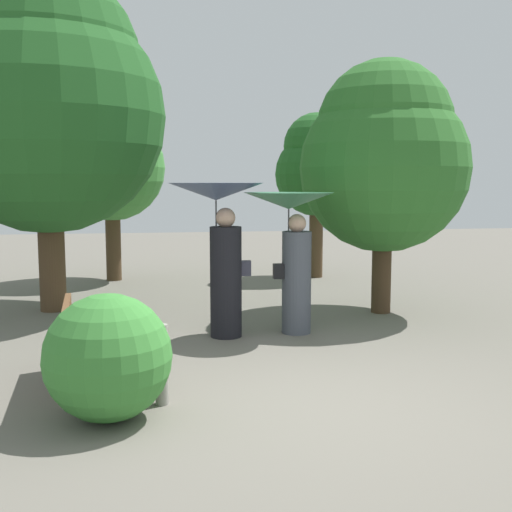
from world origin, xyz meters
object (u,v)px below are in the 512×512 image
park_bench (83,337)px  person_right (292,234)px  tree_mid_left (111,158)px  tree_near_right (317,166)px  person_left (220,230)px  tree_near_left (46,98)px  tree_mid_right (384,155)px  path_marker_post (162,365)px

park_bench → person_right: bearing=-58.6°
person_right → tree_mid_left: bearing=20.1°
tree_near_right → tree_mid_left: tree_mid_left is taller
person_left → person_right: (0.96, 0.05, -0.07)m
tree_near_left → tree_mid_left: 3.21m
park_bench → tree_mid_left: 7.26m
tree_mid_right → park_bench: bearing=-144.5°
person_right → tree_mid_right: bearing=-64.2°
tree_near_right → path_marker_post: bearing=-114.6°
tree_near_left → tree_near_right: tree_near_left is taller
tree_mid_left → tree_near_left: bearing=-104.1°
tree_mid_left → tree_mid_right: tree_mid_right is taller
person_right → path_marker_post: person_right is taller
person_right → park_bench: bearing=119.3°
tree_near_left → path_marker_post: (1.65, -4.58, -2.94)m
person_right → tree_near_right: bearing=-25.7°
tree_near_right → path_marker_post: tree_near_right is taller
person_left → tree_near_right: (2.55, 4.89, 0.95)m
person_left → tree_near_right: size_ratio=0.58×
tree_mid_right → path_marker_post: (-3.44, -3.61, -2.07)m
tree_near_right → tree_mid_right: 3.73m
park_bench → tree_near_left: size_ratio=0.29×
person_right → tree_near_right: 5.19m
person_right → tree_near_left: (-3.42, 2.07, 1.97)m
person_right → tree_near_right: size_ratio=0.54×
person_left → path_marker_post: (-0.80, -2.45, -1.03)m
person_right → tree_mid_left: 5.86m
park_bench → path_marker_post: size_ratio=2.05×
tree_mid_left → tree_mid_right: (4.34, -3.98, -0.07)m
tree_mid_left → path_marker_post: tree_mid_left is taller
tree_mid_left → path_marker_post: bearing=-83.3°
person_left → tree_near_left: tree_near_left is taller
person_right → tree_mid_right: (1.67, 1.10, 1.10)m
path_marker_post → person_left: bearing=71.8°
tree_near_left → tree_near_right: bearing=28.8°
tree_near_left → tree_mid_left: size_ratio=1.39×
person_right → path_marker_post: bearing=137.3°
person_right → path_marker_post: size_ratio=2.52×
tree_mid_right → path_marker_post: bearing=-133.6°
person_left → park_bench: size_ratio=1.31×
person_left → path_marker_post: bearing=154.3°
tree_near_left → path_marker_post: tree_near_left is taller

